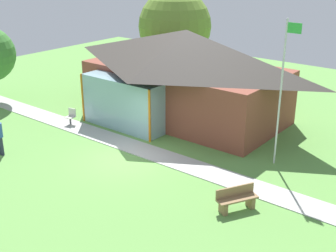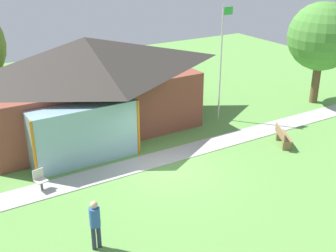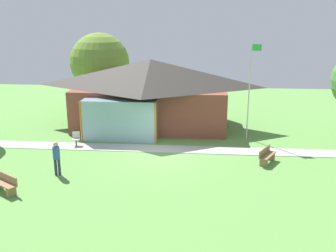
% 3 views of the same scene
% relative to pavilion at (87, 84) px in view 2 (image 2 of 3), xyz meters
% --- Properties ---
extents(ground_plane, '(44.00, 44.00, 0.00)m').
position_rel_pavilion_xyz_m(ground_plane, '(1.29, -5.85, -2.48)').
color(ground_plane, '#609947').
extents(pavilion, '(11.37, 7.24, 4.77)m').
position_rel_pavilion_xyz_m(pavilion, '(0.00, 0.00, 0.00)').
color(pavilion, brown).
rests_on(pavilion, ground_plane).
extents(footpath, '(25.77, 1.32, 0.03)m').
position_rel_pavilion_xyz_m(footpath, '(1.29, -4.73, -2.46)').
color(footpath, '#ADADA8').
rests_on(footpath, ground_plane).
extents(flagpole, '(0.64, 0.08, 6.14)m').
position_rel_pavilion_xyz_m(flagpole, '(6.60, -2.24, 0.89)').
color(flagpole, silver).
rests_on(flagpole, ground_plane).
extents(bench_mid_right, '(1.11, 1.52, 0.84)m').
position_rel_pavilion_xyz_m(bench_mid_right, '(7.16, -6.49, -2.08)').
color(bench_mid_right, olive).
rests_on(bench_mid_right, ground_plane).
extents(patio_chair_west, '(0.52, 0.52, 0.86)m').
position_rel_pavilion_xyz_m(patio_chair_west, '(-3.92, -4.60, -2.06)').
color(patio_chair_west, beige).
rests_on(patio_chair_west, ground_plane).
extents(visitor_strolling_lawn, '(0.34, 0.34, 1.74)m').
position_rel_pavilion_xyz_m(visitor_strolling_lawn, '(-3.43, -9.03, -1.46)').
color(visitor_strolling_lawn, '#2D3347').
rests_on(visitor_strolling_lawn, ground_plane).
extents(tree_east_hedge, '(3.91, 3.91, 5.94)m').
position_rel_pavilion_xyz_m(tree_east_hedge, '(13.17, -3.05, 1.49)').
color(tree_east_hedge, brown).
rests_on(tree_east_hedge, ground_plane).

